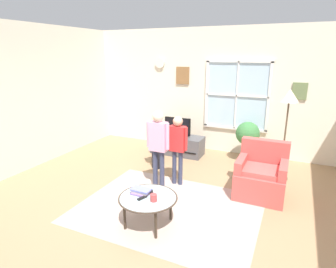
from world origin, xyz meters
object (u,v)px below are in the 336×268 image
at_px(potted_plant_by_window, 248,135).
at_px(tv_stand, 177,145).
at_px(armchair, 261,176).
at_px(coffee_table, 148,199).
at_px(book_stack, 141,191).
at_px(person_pink_shirt, 158,141).
at_px(cup, 154,198).
at_px(remote_near_cup, 142,198).
at_px(person_red_shirt, 178,143).
at_px(television, 177,126).
at_px(person_blue_shirt, 155,136).
at_px(remote_near_books, 152,193).
at_px(floor_lamp, 289,105).

bearing_deg(potted_plant_by_window, tv_stand, -174.08).
relative_size(tv_stand, armchair, 1.36).
bearing_deg(coffee_table, book_stack, 159.48).
relative_size(tv_stand, person_pink_shirt, 0.87).
distance_m(cup, remote_near_cup, 0.17).
bearing_deg(person_red_shirt, remote_near_cup, -86.92).
relative_size(television, person_blue_shirt, 0.56).
distance_m(tv_stand, cup, 2.94).
height_order(person_pink_shirt, person_blue_shirt, person_pink_shirt).
xyz_separation_m(television, person_pink_shirt, (0.38, -1.73, 0.20)).
xyz_separation_m(armchair, remote_near_books, (-1.26, -1.39, 0.09)).
height_order(tv_stand, potted_plant_by_window, potted_plant_by_window).
bearing_deg(potted_plant_by_window, floor_lamp, -39.46).
bearing_deg(television, person_red_shirt, -67.19).
bearing_deg(television, floor_lamp, -11.09).
distance_m(coffee_table, potted_plant_by_window, 3.02).
height_order(television, remote_near_books, television).
bearing_deg(tv_stand, television, -90.00).
bearing_deg(person_red_shirt, potted_plant_by_window, 60.41).
height_order(remote_near_cup, floor_lamp, floor_lamp).
bearing_deg(book_stack, remote_near_books, 24.24).
distance_m(person_pink_shirt, person_blue_shirt, 0.89).
xyz_separation_m(cup, remote_near_cup, (-0.16, -0.01, -0.04)).
xyz_separation_m(cup, person_pink_shirt, (-0.47, 1.07, 0.40)).
relative_size(cup, person_blue_shirt, 0.09).
xyz_separation_m(person_red_shirt, potted_plant_by_window, (0.91, 1.61, -0.18)).
relative_size(remote_near_books, person_pink_shirt, 0.10).
bearing_deg(coffee_table, tv_stand, 104.92).
bearing_deg(cup, television, 106.82).
bearing_deg(remote_near_cup, tv_stand, 103.63).
xyz_separation_m(coffee_table, remote_near_books, (-0.00, 0.11, 0.03)).
relative_size(person_blue_shirt, potted_plant_by_window, 1.25).
distance_m(book_stack, remote_near_cup, 0.15).
bearing_deg(potted_plant_by_window, person_pink_shirt, -121.14).
height_order(book_stack, person_pink_shirt, person_pink_shirt).
relative_size(tv_stand, potted_plant_by_window, 1.36).
xyz_separation_m(cup, potted_plant_by_window, (0.68, 2.96, 0.13)).
relative_size(cup, potted_plant_by_window, 0.11).
bearing_deg(person_pink_shirt, potted_plant_by_window, 58.86).
height_order(television, person_pink_shirt, person_pink_shirt).
height_order(armchair, book_stack, armchair).
bearing_deg(floor_lamp, remote_near_cup, -123.57).
xyz_separation_m(armchair, person_blue_shirt, (-2.05, 0.27, 0.36)).
xyz_separation_m(person_blue_shirt, floor_lamp, (2.31, 0.53, 0.70)).
distance_m(person_red_shirt, person_blue_shirt, 0.82).
height_order(coffee_table, person_pink_shirt, person_pink_shirt).
relative_size(potted_plant_by_window, floor_lamp, 0.53).
bearing_deg(coffee_table, person_pink_shirt, 109.04).
bearing_deg(remote_near_books, book_stack, -155.76).
bearing_deg(armchair, coffee_table, -130.02).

